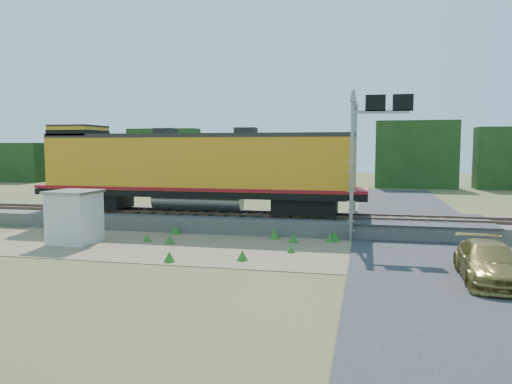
% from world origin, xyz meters
% --- Properties ---
extents(ground, '(140.00, 140.00, 0.00)m').
position_xyz_m(ground, '(0.00, 0.00, 0.00)').
color(ground, '#475123').
rests_on(ground, ground).
extents(ballast, '(70.00, 5.00, 0.80)m').
position_xyz_m(ballast, '(0.00, 6.00, 0.40)').
color(ballast, slate).
rests_on(ballast, ground).
extents(rails, '(70.00, 1.54, 0.16)m').
position_xyz_m(rails, '(0.00, 6.00, 0.88)').
color(rails, brown).
rests_on(rails, ballast).
extents(dirt_shoulder, '(26.00, 8.00, 0.03)m').
position_xyz_m(dirt_shoulder, '(-2.00, 0.50, 0.01)').
color(dirt_shoulder, '#8C7754').
rests_on(dirt_shoulder, ground).
extents(road, '(7.00, 66.00, 0.86)m').
position_xyz_m(road, '(7.00, 0.74, 0.09)').
color(road, '#38383A').
rests_on(road, ground).
extents(tree_line_north, '(130.00, 3.00, 6.50)m').
position_xyz_m(tree_line_north, '(0.00, 38.00, 3.07)').
color(tree_line_north, '#183513').
rests_on(tree_line_north, ground).
extents(weed_clumps, '(15.00, 6.20, 0.56)m').
position_xyz_m(weed_clumps, '(-3.50, 0.10, 0.00)').
color(weed_clumps, '#2B6E1F').
rests_on(weed_clumps, ground).
extents(locomotive, '(19.56, 2.98, 5.05)m').
position_xyz_m(locomotive, '(-5.85, 6.00, 3.45)').
color(locomotive, black).
rests_on(locomotive, rails).
extents(shed, '(2.27, 2.27, 2.59)m').
position_xyz_m(shed, '(-9.68, -0.19, 1.31)').
color(shed, silver).
rests_on(shed, ground).
extents(signal_gantry, '(2.94, 6.20, 7.43)m').
position_xyz_m(signal_gantry, '(3.80, 5.32, 5.55)').
color(signal_gantry, gray).
rests_on(signal_gantry, ground).
extents(car, '(2.05, 4.78, 1.37)m').
position_xyz_m(car, '(8.35, -3.31, 0.69)').
color(car, olive).
rests_on(car, ground).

